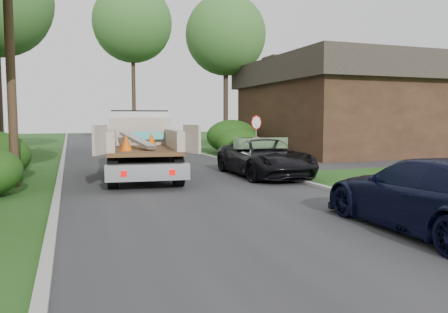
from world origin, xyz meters
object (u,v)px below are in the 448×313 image
stop_sign (256,129)px  black_pickup (264,158)px  utility_pole (10,32)px  house_right (333,106)px  tree_center_far (132,23)px  flatbed_truck (141,140)px  navy_suv (431,195)px  tree_right_far (226,35)px

stop_sign → black_pickup: stop_sign is taller
utility_pole → house_right: 20.66m
tree_center_far → house_right: bearing=-55.5°
tree_center_far → flatbed_truck: size_ratio=2.01×
tree_center_far → stop_sign: bearing=-81.3°
tree_center_far → flatbed_truck: (-2.97, -23.36, -9.54)m
house_right → tree_center_far: tree_center_far is taller
tree_center_far → navy_suv: bearing=-88.0°
house_right → tree_right_far: 9.72m
stop_sign → flatbed_truck: size_ratio=0.34×
tree_center_far → navy_suv: tree_center_far is taller
navy_suv → utility_pole: bearing=-45.0°
utility_pole → tree_center_far: (7.48, 25.02, 5.81)m
stop_sign → house_right: 9.37m
stop_sign → utility_pole: bearing=-159.4°
stop_sign → tree_right_far: size_ratio=0.22×
stop_sign → navy_suv: size_ratio=0.46×
navy_suv → tree_center_far: bearing=-85.5°
utility_pole → tree_right_far: tree_right_far is taller
utility_pole → tree_center_far: 26.75m
utility_pole → navy_suv: size_ratio=1.87×
stop_sign → navy_suv: bearing=-98.6°
stop_sign → black_pickup: size_ratio=0.46×
flatbed_truck → tree_center_far: bearing=88.7°
stop_sign → navy_suv: (-2.02, -13.45, -1.00)m
stop_sign → flatbed_truck: (-6.17, -2.36, -0.34)m
house_right → navy_suv: bearing=-118.0°
house_right → flatbed_truck: bearing=-152.2°
stop_sign → navy_suv: 13.64m
flatbed_truck → stop_sign: bearing=26.9°
tree_right_far → tree_center_far: (-5.50, 10.00, 2.50)m
utility_pole → tree_center_far: size_ratio=0.68×
tree_right_far → flatbed_truck: bearing=-122.4°
tree_right_far → black_pickup: 17.75m
utility_pole → flatbed_truck: bearing=20.2°
stop_sign → tree_center_far: (-3.20, 21.00, 9.20)m
flatbed_truck → house_right: bearing=33.8°
utility_pole → house_right: utility_pole is taller
stop_sign → black_pickup: bearing=-109.6°
tree_right_far → tree_center_far: bearing=118.8°
black_pickup → flatbed_truck: bearing=155.8°
utility_pole → flatbed_truck: utility_pole is taller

